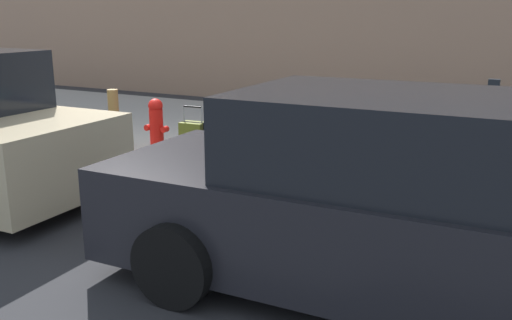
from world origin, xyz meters
TOP-DOWN VIEW (x-y plane):
  - ground_plane at (0.00, 0.00)m, footprint 40.00×40.00m
  - sidewalk_curb at (0.00, -2.50)m, footprint 18.00×5.00m
  - suitcase_red_0 at (-3.93, -0.47)m, footprint 0.41×0.23m
  - suitcase_maroon_1 at (-3.40, -0.46)m, footprint 0.44×0.26m
  - suitcase_teal_2 at (-2.90, -0.53)m, footprint 0.36×0.25m
  - suitcase_navy_3 at (-2.41, -0.49)m, footprint 0.45×0.23m
  - suitcase_silver_4 at (-1.91, -0.51)m, footprint 0.35×0.25m
  - suitcase_black_5 at (-1.43, -0.52)m, footprint 0.42×0.23m
  - suitcase_olive_6 at (-0.94, -0.49)m, footprint 0.36×0.26m
  - fire_hydrant at (-0.26, -0.54)m, footprint 0.39×0.21m
  - bollard_post at (0.40, -0.39)m, footprint 0.16×0.16m
  - parking_meter at (-4.73, -0.79)m, footprint 0.12×0.09m
  - parked_car_charcoal_0 at (-4.42, 1.89)m, footprint 4.69×2.05m

SIDE VIEW (x-z plane):
  - ground_plane at x=0.00m, z-range 0.00..0.00m
  - sidewalk_curb at x=0.00m, z-range 0.00..0.14m
  - suitcase_olive_6 at x=-0.94m, z-range 0.02..0.76m
  - suitcase_maroon_1 at x=-3.40m, z-range 0.11..0.68m
  - suitcase_silver_4 at x=-1.91m, z-range 0.02..0.86m
  - suitcase_black_5 at x=-1.43m, z-range 0.11..0.80m
  - suitcase_navy_3 at x=-2.41m, z-range 0.11..0.81m
  - suitcase_red_0 at x=-3.93m, z-range 0.01..0.93m
  - suitcase_teal_2 at x=-2.90m, z-range 0.00..0.99m
  - fire_hydrant at x=-0.26m, z-range 0.16..0.94m
  - bollard_post at x=0.40m, z-range 0.14..1.03m
  - parked_car_charcoal_0 at x=-4.42m, z-range -0.05..1.51m
  - parking_meter at x=-4.73m, z-range 0.33..1.60m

